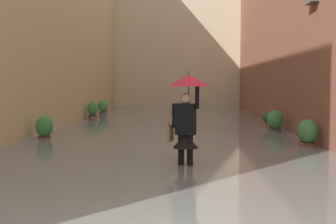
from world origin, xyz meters
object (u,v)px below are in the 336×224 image
at_px(potted_plant_mid_left, 275,123).
at_px(potted_plant_far_right, 44,129).
at_px(potted_plant_mid_right, 103,109).
at_px(potted_plant_near_left, 270,121).
at_px(potted_plant_near_right, 93,111).
at_px(person_wading, 187,107).
at_px(potted_plant_far_left, 308,136).

bearing_deg(potted_plant_mid_left, potted_plant_far_right, 16.71).
relative_size(potted_plant_mid_right, potted_plant_near_left, 1.23).
bearing_deg(potted_plant_near_right, person_wading, 111.24).
bearing_deg(potted_plant_mid_left, potted_plant_mid_right, -43.73).
height_order(person_wading, potted_plant_near_right, person_wading).
bearing_deg(person_wading, potted_plant_far_left, -139.55).
relative_size(potted_plant_mid_right, potted_plant_mid_left, 1.06).
bearing_deg(potted_plant_near_left, potted_plant_mid_left, 88.19).
xyz_separation_m(potted_plant_far_left, potted_plant_near_left, (0.10, -4.39, -0.02)).
bearing_deg(potted_plant_far_right, person_wading, 137.06).
distance_m(potted_plant_far_right, potted_plant_far_left, 7.26).
xyz_separation_m(potted_plant_mid_right, potted_plant_near_left, (-7.07, 5.63, -0.08)).
distance_m(potted_plant_near_right, potted_plant_far_left, 11.01).
distance_m(potted_plant_near_right, potted_plant_far_right, 7.06).
bearing_deg(potted_plant_mid_left, potted_plant_far_left, 92.42).
distance_m(person_wading, potted_plant_far_right, 5.65).
xyz_separation_m(potted_plant_far_left, potted_plant_mid_right, (7.18, -10.02, 0.06)).
height_order(potted_plant_far_right, potted_plant_near_left, potted_plant_far_right).
xyz_separation_m(person_wading, potted_plant_far_left, (-3.07, -2.62, -0.88)).
bearing_deg(potted_plant_far_right, potted_plant_near_right, -88.89).
bearing_deg(potted_plant_mid_right, potted_plant_far_left, 125.60).
xyz_separation_m(potted_plant_far_right, potted_plant_mid_right, (0.02, -8.84, 0.05)).
distance_m(potted_plant_far_right, potted_plant_mid_left, 7.33).
relative_size(person_wading, potted_plant_near_right, 2.06).
xyz_separation_m(potted_plant_near_left, potted_plant_mid_left, (0.03, 1.10, 0.06)).
bearing_deg(potted_plant_near_right, potted_plant_near_left, 151.81).
height_order(potted_plant_mid_right, potted_plant_near_left, potted_plant_mid_right).
xyz_separation_m(person_wading, potted_plant_near_right, (4.22, -10.87, -0.82)).
height_order(potted_plant_near_right, potted_plant_far_right, potted_plant_near_right).
bearing_deg(potted_plant_near_right, potted_plant_mid_left, 145.31).
bearing_deg(potted_plant_near_left, potted_plant_far_right, 24.45).
bearing_deg(potted_plant_near_right, potted_plant_far_left, 131.51).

